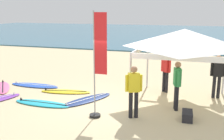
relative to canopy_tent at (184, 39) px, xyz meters
The scene contains 14 objects.
ground_plane 3.60m from the canopy_tent, 152.65° to the right, with size 80.00×80.00×0.00m, color beige.
sea 29.42m from the canopy_tent, 94.67° to the left, with size 80.00×36.00×0.10m, color #386B84.
canopy_tent is the anchor object (origin of this frame).
surfboard_blue 6.93m from the canopy_tent, behind, with size 2.36×0.66×0.19m.
surfboard_cyan 5.70m from the canopy_tent, 159.58° to the right, with size 2.27×0.64×0.19m.
surfboard_pink 8.04m from the canopy_tent, behind, with size 1.73×1.95×0.19m.
surfboard_yellow 5.28m from the canopy_tent, behind, with size 2.19×0.96×0.19m.
surfboard_navy 4.28m from the canopy_tent, 164.70° to the right, with size 1.66×2.32×0.19m.
person_green 1.65m from the canopy_tent, 97.52° to the right, with size 0.30×0.54×1.71m.
person_yellow 2.81m from the canopy_tent, 124.30° to the right, with size 0.51×0.35×1.71m.
person_red 1.92m from the canopy_tent, 123.25° to the left, with size 0.42×0.41×1.71m.
person_black 2.11m from the canopy_tent, 35.24° to the left, with size 0.55×0.27×1.71m.
banner_flag 3.48m from the canopy_tent, 136.75° to the right, with size 0.60×0.36×3.40m.
gear_bag_near_tent 2.82m from the canopy_tent, 79.62° to the right, with size 0.60×0.32×0.28m, color #232328.
Camera 1 is at (2.84, -8.77, 3.45)m, focal length 43.14 mm.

